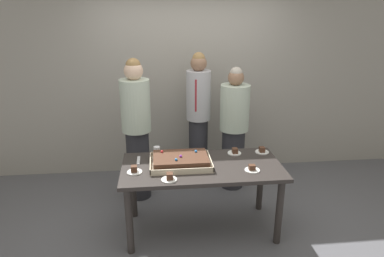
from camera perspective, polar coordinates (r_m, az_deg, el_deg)
name	(u,v)px	position (r m, az deg, el deg)	size (l,w,h in m)	color
ground_plane	(201,228)	(3.92, 1.55, -16.13)	(12.00, 12.00, 0.00)	#5B5B60
interior_back_panel	(187,68)	(4.86, -0.77, 10.04)	(8.00, 0.12, 3.00)	#9E998E
party_table	(202,174)	(3.59, 1.64, -7.54)	(1.63, 0.80, 0.76)	#2D2826
sheet_cake	(181,161)	(3.53, -1.91, -5.34)	(0.62, 0.45, 0.12)	beige
plated_slice_near_left	(252,169)	(3.47, 9.92, -6.61)	(0.15, 0.15, 0.06)	white
plated_slice_near_right	(134,170)	(3.43, -9.53, -6.86)	(0.15, 0.15, 0.07)	white
plated_slice_far_left	(235,152)	(3.84, 7.07, -3.86)	(0.15, 0.15, 0.06)	white
plated_slice_far_right	(169,178)	(3.25, -3.76, -8.15)	(0.15, 0.15, 0.07)	white
plated_slice_center_front	(262,151)	(3.92, 11.50, -3.64)	(0.15, 0.15, 0.07)	white
drink_cup_nearest	(157,151)	(3.78, -5.84, -3.72)	(0.07, 0.07, 0.10)	white
cake_server_utensil	(138,160)	(3.69, -8.85, -5.22)	(0.03, 0.20, 0.01)	silver
person_serving_front	(198,117)	(4.50, 1.06, 1.89)	(0.31, 0.31, 1.77)	#28282D
person_green_shirt_behind	(137,128)	(4.18, -9.15, 0.01)	(0.35, 0.35, 1.75)	#28282D
person_striped_tie_right	(234,128)	(4.45, 6.95, 0.04)	(0.37, 0.37, 1.61)	#28282D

